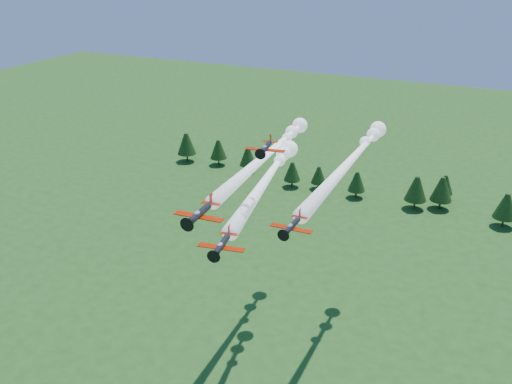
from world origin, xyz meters
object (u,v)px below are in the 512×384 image
at_px(plane_lead, 269,176).
at_px(plane_slot, 266,148).
at_px(plane_right, 353,158).
at_px(plane_left, 270,152).

xyz_separation_m(plane_lead, plane_slot, (4.79, -12.22, 10.05)).
bearing_deg(plane_slot, plane_lead, 101.69).
xyz_separation_m(plane_lead, plane_right, (12.63, 12.76, 1.37)).
distance_m(plane_left, plane_right, 17.82).
relative_size(plane_left, plane_right, 0.99).
bearing_deg(plane_left, plane_slot, -71.13).
height_order(plane_right, plane_slot, plane_slot).
relative_size(plane_right, plane_slot, 8.44).
height_order(plane_lead, plane_slot, plane_slot).
bearing_deg(plane_lead, plane_left, 103.35).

